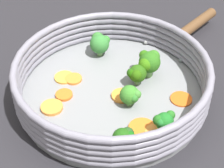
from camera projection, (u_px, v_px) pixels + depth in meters
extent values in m
plane|color=black|center=(112.00, 97.00, 0.68)|extent=(4.00, 4.00, 0.00)
cylinder|color=gray|center=(112.00, 93.00, 0.68)|extent=(0.33, 0.33, 0.02)
torus|color=gray|center=(112.00, 88.00, 0.67)|extent=(0.34, 0.34, 0.01)
torus|color=gray|center=(112.00, 82.00, 0.66)|extent=(0.34, 0.34, 0.01)
torus|color=gray|center=(112.00, 77.00, 0.65)|extent=(0.34, 0.34, 0.01)
torus|color=gray|center=(112.00, 71.00, 0.64)|extent=(0.34, 0.34, 0.01)
torus|color=gray|center=(112.00, 65.00, 0.64)|extent=(0.34, 0.34, 0.01)
cylinder|color=brown|center=(191.00, 28.00, 0.81)|extent=(0.03, 0.18, 0.02)
sphere|color=gray|center=(181.00, 60.00, 0.73)|extent=(0.01, 0.01, 0.01)
sphere|color=gray|center=(146.00, 42.00, 0.78)|extent=(0.01, 0.01, 0.01)
cylinder|color=orange|center=(52.00, 107.00, 0.64)|extent=(0.05, 0.05, 0.01)
cylinder|color=orange|center=(64.00, 95.00, 0.66)|extent=(0.03, 0.03, 0.01)
cylinder|color=gold|center=(64.00, 77.00, 0.70)|extent=(0.04, 0.04, 0.00)
cylinder|color=#DF5B18|center=(181.00, 99.00, 0.65)|extent=(0.05, 0.05, 0.00)
cylinder|color=orange|center=(73.00, 79.00, 0.69)|extent=(0.04, 0.04, 0.00)
cylinder|color=orange|center=(123.00, 95.00, 0.66)|extent=(0.04, 0.04, 0.01)
cylinder|color=orange|center=(142.00, 129.00, 0.60)|extent=(0.06, 0.06, 0.00)
cylinder|color=orange|center=(156.00, 133.00, 0.59)|extent=(0.05, 0.05, 0.00)
cylinder|color=#8BA663|center=(164.00, 129.00, 0.59)|extent=(0.02, 0.02, 0.02)
sphere|color=#1C6A21|center=(164.00, 122.00, 0.58)|extent=(0.03, 0.03, 0.03)
sphere|color=#1F611B|center=(158.00, 120.00, 0.58)|extent=(0.02, 0.02, 0.02)
sphere|color=#24671F|center=(169.00, 116.00, 0.58)|extent=(0.02, 0.02, 0.02)
sphere|color=#206B28|center=(160.00, 123.00, 0.57)|extent=(0.01, 0.01, 0.01)
cylinder|color=#7CA55C|center=(129.00, 102.00, 0.64)|extent=(0.01, 0.01, 0.01)
sphere|color=#367B27|center=(129.00, 95.00, 0.63)|extent=(0.03, 0.03, 0.03)
sphere|color=#2D7228|center=(134.00, 98.00, 0.62)|extent=(0.02, 0.02, 0.02)
sphere|color=#3E7F30|center=(135.00, 95.00, 0.62)|extent=(0.02, 0.02, 0.02)
cylinder|color=#6D9856|center=(100.00, 52.00, 0.75)|extent=(0.01, 0.01, 0.02)
sphere|color=#327832|center=(100.00, 44.00, 0.74)|extent=(0.04, 0.04, 0.04)
sphere|color=#34772F|center=(98.00, 38.00, 0.74)|extent=(0.02, 0.02, 0.02)
sphere|color=#2D7829|center=(106.00, 40.00, 0.74)|extent=(0.02, 0.02, 0.02)
cylinder|color=#668951|center=(137.00, 81.00, 0.68)|extent=(0.01, 0.01, 0.02)
sphere|color=#265510|center=(138.00, 73.00, 0.67)|extent=(0.03, 0.03, 0.03)
sphere|color=#215A09|center=(133.00, 74.00, 0.66)|extent=(0.02, 0.02, 0.02)
sphere|color=#28570B|center=(136.00, 75.00, 0.66)|extent=(0.02, 0.02, 0.02)
sphere|color=#1F4E0F|center=(131.00, 73.00, 0.67)|extent=(0.02, 0.02, 0.02)
cylinder|color=#5F8A4B|center=(122.00, 145.00, 0.57)|extent=(0.02, 0.02, 0.01)
sphere|color=#1F5413|center=(122.00, 138.00, 0.56)|extent=(0.03, 0.03, 0.03)
sphere|color=#155A11|center=(130.00, 136.00, 0.56)|extent=(0.02, 0.02, 0.02)
sphere|color=#244A1C|center=(128.00, 133.00, 0.56)|extent=(0.02, 0.02, 0.02)
cylinder|color=#7BB75E|center=(149.00, 71.00, 0.70)|extent=(0.01, 0.01, 0.02)
sphere|color=#2A6519|center=(150.00, 62.00, 0.68)|extent=(0.04, 0.04, 0.04)
sphere|color=#295F10|center=(144.00, 55.00, 0.68)|extent=(0.02, 0.02, 0.02)
sphere|color=#316E1E|center=(153.00, 57.00, 0.69)|extent=(0.02, 0.02, 0.02)
sphere|color=#336C0F|center=(145.00, 65.00, 0.67)|extent=(0.02, 0.02, 0.02)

